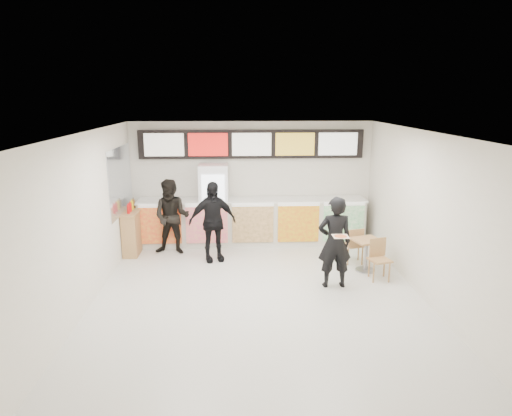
{
  "coord_description": "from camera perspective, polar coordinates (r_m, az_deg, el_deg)",
  "views": [
    {
      "loc": [
        -0.4,
        -7.78,
        3.6
      ],
      "look_at": [
        0.01,
        1.2,
        1.38
      ],
      "focal_mm": 32.0,
      "sensor_mm": 36.0,
      "label": 1
    }
  ],
  "objects": [
    {
      "name": "drinks_fridge",
      "position": [
        11.21,
        -5.26,
        0.39
      ],
      "size": [
        0.7,
        0.67,
        2.0
      ],
      "color": "white",
      "rests_on": "floor"
    },
    {
      "name": "customer_left",
      "position": [
        10.71,
        -10.48,
        -1.11
      ],
      "size": [
        0.93,
        0.77,
        1.76
      ],
      "primitive_type": "imported",
      "rotation": [
        0.0,
        0.0,
        -0.13
      ],
      "color": "black",
      "rests_on": "floor"
    },
    {
      "name": "wall_left",
      "position": [
        8.47,
        -20.38,
        -1.39
      ],
      "size": [
        0.0,
        7.0,
        7.0
      ],
      "primitive_type": "plane",
      "rotation": [
        1.57,
        0.0,
        1.57
      ],
      "color": "silver",
      "rests_on": "floor"
    },
    {
      "name": "menu_board",
      "position": [
        11.26,
        -0.55,
        7.99
      ],
      "size": [
        5.5,
        0.14,
        0.7
      ],
      "color": "black",
      "rests_on": "wall_back"
    },
    {
      "name": "customer_mid",
      "position": [
        10.11,
        -5.48,
        -1.71
      ],
      "size": [
        1.14,
        0.73,
        1.8
      ],
      "primitive_type": "imported",
      "rotation": [
        0.0,
        0.0,
        0.29
      ],
      "color": "black",
      "rests_on": "floor"
    },
    {
      "name": "wall_back",
      "position": [
        11.48,
        -0.56,
        3.31
      ],
      "size": [
        6.0,
        0.0,
        6.0
      ],
      "primitive_type": "plane",
      "rotation": [
        1.57,
        0.0,
        0.0
      ],
      "color": "silver",
      "rests_on": "floor"
    },
    {
      "name": "condiment_ledge",
      "position": [
        11.02,
        -15.19,
        -2.87
      ],
      "size": [
        0.37,
        0.91,
        1.22
      ],
      "color": "#AB874E",
      "rests_on": "floor"
    },
    {
      "name": "wall_right",
      "position": [
        8.75,
        20.37,
        -0.91
      ],
      "size": [
        0.0,
        7.0,
        7.0
      ],
      "primitive_type": "plane",
      "rotation": [
        1.57,
        0.0,
        -1.57
      ],
      "color": "silver",
      "rests_on": "floor"
    },
    {
      "name": "ceiling",
      "position": [
        7.82,
        0.36,
        9.46
      ],
      "size": [
        7.0,
        7.0,
        0.0
      ],
      "primitive_type": "plane",
      "rotation": [
        3.14,
        0.0,
        0.0
      ],
      "color": "white",
      "rests_on": "wall_back"
    },
    {
      "name": "floor",
      "position": [
        8.58,
        0.33,
        -10.94
      ],
      "size": [
        7.0,
        7.0,
        0.0
      ],
      "primitive_type": "plane",
      "color": "beige",
      "rests_on": "ground"
    },
    {
      "name": "service_counter",
      "position": [
        11.3,
        -0.47,
        -1.7
      ],
      "size": [
        5.56,
        0.77,
        1.14
      ],
      "color": "silver",
      "rests_on": "floor"
    },
    {
      "name": "mirror_panel",
      "position": [
        10.71,
        -16.56,
        3.33
      ],
      "size": [
        0.01,
        2.0,
        1.5
      ],
      "primitive_type": "cube",
      "color": "#B2B7BF",
      "rests_on": "wall_left"
    },
    {
      "name": "customer_main",
      "position": [
        8.81,
        9.81,
        -4.25
      ],
      "size": [
        0.66,
        0.45,
        1.78
      ],
      "primitive_type": "imported",
      "rotation": [
        0.0,
        0.0,
        3.17
      ],
      "color": "black",
      "rests_on": "floor"
    },
    {
      "name": "pizza_slice",
      "position": [
        8.32,
        10.53,
        -3.46
      ],
      "size": [
        0.36,
        0.36,
        0.02
      ],
      "color": "beige",
      "rests_on": "customer_main"
    },
    {
      "name": "cafe_table",
      "position": [
        9.86,
        13.62,
        -5.01
      ],
      "size": [
        0.75,
        1.45,
        0.82
      ],
      "rotation": [
        0.0,
        0.0,
        0.27
      ],
      "color": "#AB874E",
      "rests_on": "floor"
    }
  ]
}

